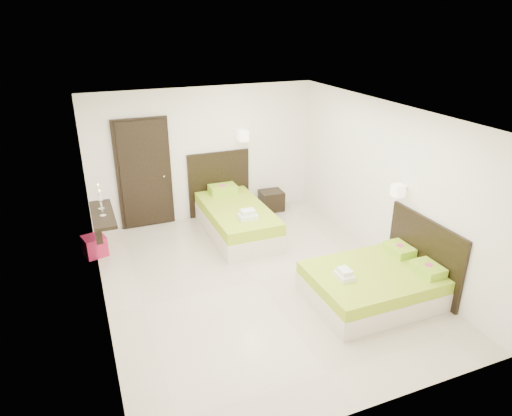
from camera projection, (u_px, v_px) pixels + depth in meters
name	position (u px, v px, depth m)	size (l,w,h in m)	color
floor	(257.00, 281.00, 7.10)	(5.50, 5.50, 0.00)	beige
bed_single	(235.00, 217.00, 8.58)	(1.27, 2.12, 1.75)	beige
bed_double	(377.00, 282.00, 6.57)	(1.80, 1.53, 1.48)	beige
nightstand	(271.00, 200.00, 9.62)	(0.47, 0.41, 0.41)	black
ottoman	(95.00, 246.00, 7.80)	(0.35, 0.35, 0.35)	#A4153E
door	(144.00, 174.00, 8.58)	(1.02, 0.15, 2.14)	black
console_shelf	(102.00, 215.00, 7.43)	(0.35, 1.20, 0.78)	black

